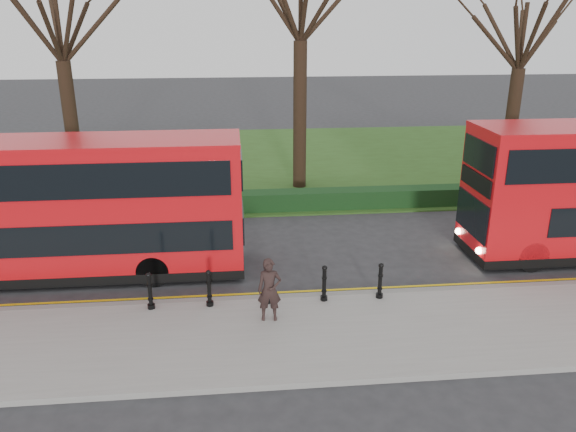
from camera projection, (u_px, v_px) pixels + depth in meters
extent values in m
plane|color=#28282B|center=(272.00, 285.00, 16.77)|extent=(120.00, 120.00, 0.00)
cube|color=gray|center=(281.00, 337.00, 13.93)|extent=(60.00, 4.00, 0.15)
cube|color=slate|center=(275.00, 299.00, 15.81)|extent=(60.00, 0.25, 0.16)
cube|color=#2A4918|center=(253.00, 162.00, 30.81)|extent=(60.00, 18.00, 0.06)
cube|color=black|center=(260.00, 202.00, 23.01)|extent=(60.00, 0.90, 0.80)
cube|color=yellow|center=(274.00, 296.00, 16.11)|extent=(60.00, 0.10, 0.01)
cube|color=yellow|center=(273.00, 293.00, 16.30)|extent=(60.00, 0.10, 0.01)
cylinder|color=black|center=(72.00, 130.00, 24.42)|extent=(0.60, 0.60, 5.81)
cylinder|color=black|center=(300.00, 117.00, 25.21)|extent=(0.60, 0.60, 6.58)
cylinder|color=black|center=(511.00, 127.00, 26.35)|extent=(0.60, 0.60, 5.34)
cylinder|color=black|center=(150.00, 292.00, 14.97)|extent=(0.15, 0.15, 1.00)
cylinder|color=black|center=(209.00, 289.00, 15.12)|extent=(0.15, 0.15, 1.00)
cylinder|color=black|center=(267.00, 286.00, 15.27)|extent=(0.15, 0.15, 1.00)
cylinder|color=black|center=(324.00, 284.00, 15.41)|extent=(0.15, 0.15, 1.00)
cylinder|color=black|center=(380.00, 281.00, 15.56)|extent=(0.15, 0.15, 1.00)
cube|color=red|center=(64.00, 205.00, 16.73)|extent=(10.56, 2.40, 3.89)
cube|color=black|center=(73.00, 265.00, 17.41)|extent=(10.58, 2.42, 0.29)
cube|color=black|center=(84.00, 240.00, 15.91)|extent=(8.45, 0.04, 0.91)
cube|color=black|center=(47.00, 183.00, 15.25)|extent=(9.98, 0.04, 1.01)
cylinder|color=black|center=(153.00, 271.00, 16.59)|extent=(0.96, 0.29, 0.96)
cylinder|color=black|center=(161.00, 244.00, 18.57)|extent=(0.96, 0.29, 0.96)
cube|color=black|center=(476.00, 181.00, 17.69)|extent=(0.06, 2.19, 0.55)
cylinder|color=black|center=(532.00, 256.00, 17.56)|extent=(0.99, 0.30, 0.99)
cylinder|color=black|center=(500.00, 231.00, 19.60)|extent=(0.99, 0.30, 0.99)
imported|color=black|center=(269.00, 290.00, 14.32)|extent=(0.63, 0.43, 1.69)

